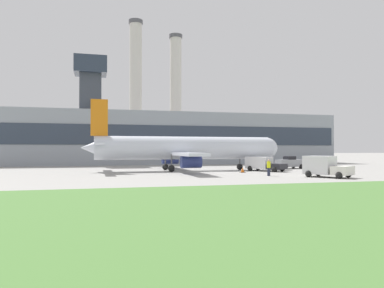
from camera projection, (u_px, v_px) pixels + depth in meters
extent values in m
plane|color=#999691|center=(212.00, 172.00, 48.37)|extent=(400.00, 400.00, 0.00)
cube|color=#8C939E|center=(170.00, 139.00, 74.57)|extent=(67.92, 10.14, 10.05)
cube|color=#2D3847|center=(176.00, 135.00, 69.62)|extent=(66.56, 0.16, 3.62)
cube|color=#383D47|center=(90.00, 119.00, 70.69)|extent=(3.95, 3.95, 17.09)
cube|color=#283342|center=(91.00, 66.00, 70.83)|extent=(5.92, 5.92, 3.16)
cylinder|color=beige|center=(136.00, 92.00, 100.94)|extent=(3.30, 3.30, 36.87)
cylinder|color=#4C4C51|center=(136.00, 22.00, 101.20)|extent=(3.80, 3.80, 0.99)
cylinder|color=beige|center=(176.00, 99.00, 103.18)|extent=(3.17, 3.17, 33.67)
cylinder|color=#4C4C51|center=(176.00, 36.00, 103.42)|extent=(3.64, 3.64, 0.95)
cylinder|color=silver|center=(186.00, 148.00, 50.80)|extent=(24.17, 3.08, 3.08)
sphere|color=silver|center=(267.00, 148.00, 53.88)|extent=(2.93, 2.93, 2.93)
cone|color=silver|center=(94.00, 148.00, 47.72)|extent=(3.39, 2.93, 2.93)
cube|color=orange|center=(99.00, 118.00, 47.94)|extent=(2.16, 0.24, 4.71)
cube|color=silver|center=(100.00, 144.00, 44.83)|extent=(1.09, 6.33, 0.20)
cube|color=silver|center=(99.00, 145.00, 50.95)|extent=(1.09, 6.33, 0.20)
cube|color=silver|center=(188.00, 154.00, 44.79)|extent=(2.41, 10.55, 0.36)
cube|color=silver|center=(169.00, 153.00, 56.18)|extent=(2.41, 10.55, 0.36)
cylinder|color=navy|center=(191.00, 162.00, 44.47)|extent=(2.43, 1.49, 1.49)
cylinder|color=navy|center=(170.00, 159.00, 56.63)|extent=(2.43, 1.49, 1.49)
cylinder|color=#59595B|center=(240.00, 160.00, 52.78)|extent=(0.20, 0.20, 1.88)
sphere|color=black|center=(240.00, 167.00, 52.77)|extent=(0.88, 0.88, 0.88)
cylinder|color=#59595B|center=(172.00, 161.00, 48.09)|extent=(0.20, 0.20, 1.88)
sphere|color=black|center=(171.00, 168.00, 48.08)|extent=(0.88, 0.88, 0.88)
cylinder|color=#59595B|center=(165.00, 160.00, 52.23)|extent=(0.20, 0.20, 1.88)
sphere|color=black|center=(165.00, 167.00, 52.22)|extent=(0.88, 0.88, 0.88)
cube|color=gray|center=(290.00, 163.00, 56.07)|extent=(4.46, 2.59, 1.06)
cube|color=black|center=(290.00, 158.00, 56.08)|extent=(1.69, 1.51, 0.50)
sphere|color=black|center=(301.00, 166.00, 55.97)|extent=(0.68, 0.68, 0.68)
sphere|color=black|center=(293.00, 166.00, 57.47)|extent=(0.68, 0.68, 0.68)
sphere|color=black|center=(286.00, 167.00, 54.66)|extent=(0.68, 0.68, 0.68)
sphere|color=black|center=(278.00, 166.00, 56.16)|extent=(0.68, 0.68, 0.68)
cube|color=#232328|center=(277.00, 167.00, 48.40)|extent=(2.74, 2.67, 0.71)
cube|color=silver|center=(259.00, 163.00, 50.28)|extent=(3.45, 3.79, 1.56)
sphere|color=black|center=(274.00, 169.00, 47.58)|extent=(0.70, 0.70, 0.70)
sphere|color=black|center=(282.00, 169.00, 49.03)|extent=(0.70, 0.70, 0.70)
sphere|color=black|center=(250.00, 168.00, 50.09)|extent=(0.70, 0.70, 0.70)
sphere|color=black|center=(258.00, 168.00, 51.53)|extent=(0.70, 0.70, 0.70)
cube|color=white|center=(343.00, 171.00, 37.71)|extent=(2.88, 2.62, 0.90)
cube|color=silver|center=(320.00, 165.00, 39.37)|extent=(3.48, 3.60, 1.89)
sphere|color=black|center=(339.00, 175.00, 36.80)|extent=(0.70, 0.70, 0.70)
sphere|color=black|center=(348.00, 174.00, 38.45)|extent=(0.70, 0.70, 0.70)
sphere|color=black|center=(309.00, 174.00, 39.01)|extent=(0.70, 0.70, 0.70)
sphere|color=black|center=(318.00, 173.00, 40.66)|extent=(0.70, 0.70, 0.70)
cylinder|color=#23283D|center=(269.00, 172.00, 40.81)|extent=(0.42, 0.42, 0.88)
cylinder|color=yellow|center=(269.00, 165.00, 40.82)|extent=(0.53, 0.53, 0.69)
sphere|color=tan|center=(269.00, 160.00, 40.82)|extent=(0.24, 0.24, 0.24)
cube|color=black|center=(243.00, 172.00, 46.65)|extent=(0.67, 0.67, 0.03)
cone|color=orange|center=(243.00, 170.00, 46.65)|extent=(0.48, 0.48, 0.69)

